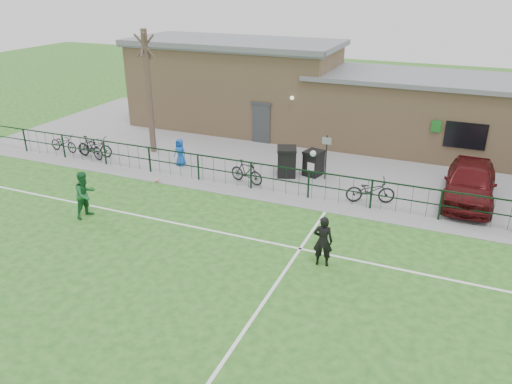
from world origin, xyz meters
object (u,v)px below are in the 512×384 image
at_px(wheelie_bin_right, 313,164).
at_px(ball_ground, 157,180).
at_px(car_maroon, 470,182).
at_px(bare_tree, 149,93).
at_px(bicycle_e, 370,190).
at_px(outfield_player, 85,194).
at_px(bicycle_c, 95,147).
at_px(bicycle_d, 247,172).
at_px(spectator_child, 180,152).
at_px(wheelie_bin_left, 287,162).
at_px(bicycle_b, 90,148).
at_px(sign_post, 326,158).
at_px(bicycle_a, 64,143).

height_order(wheelie_bin_right, ball_ground, wheelie_bin_right).
bearing_deg(car_maroon, bare_tree, -179.56).
height_order(bicycle_e, outfield_player, outfield_player).
xyz_separation_m(bicycle_c, bicycle_d, (8.29, -0.24, 0.01)).
height_order(wheelie_bin_right, bicycle_c, wheelie_bin_right).
bearing_deg(spectator_child, wheelie_bin_right, 19.10).
bearing_deg(wheelie_bin_left, bicycle_d, -150.61).
relative_size(bare_tree, bicycle_e, 3.16).
xyz_separation_m(bicycle_b, bicycle_e, (13.58, 0.13, -0.04)).
relative_size(spectator_child, ball_ground, 6.11).
bearing_deg(outfield_player, sign_post, -35.22).
xyz_separation_m(wheelie_bin_left, car_maroon, (7.55, 0.20, 0.19)).
bearing_deg(spectator_child, bicycle_d, -4.01).
xyz_separation_m(bicycle_e, ball_ground, (-8.91, -1.49, -0.41)).
bearing_deg(bicycle_b, bicycle_d, -75.83).
height_order(bicycle_a, ball_ground, bicycle_a).
xyz_separation_m(bare_tree, bicycle_a, (-4.18, -1.79, -2.54)).
bearing_deg(bicycle_e, wheelie_bin_left, 51.74).
distance_m(bicycle_a, spectator_child, 6.53).
height_order(car_maroon, bicycle_c, car_maroon).
height_order(car_maroon, ball_ground, car_maroon).
bearing_deg(ball_ground, bicycle_e, 9.52).
bearing_deg(bicycle_b, wheelie_bin_right, -65.26).
relative_size(wheelie_bin_left, bicycle_b, 0.68).
distance_m(wheelie_bin_right, bicycle_c, 10.81).
xyz_separation_m(wheelie_bin_right, bicycle_c, (-10.67, -1.77, -0.04)).
height_order(sign_post, bicycle_c, sign_post).
relative_size(bare_tree, wheelie_bin_left, 4.93).
relative_size(bicycle_d, bicycle_e, 0.88).
relative_size(wheelie_bin_left, spectator_child, 0.94).
bearing_deg(sign_post, bicycle_e, -36.22).
relative_size(car_maroon, outfield_player, 2.65).
height_order(car_maroon, bicycle_b, car_maroon).
relative_size(bicycle_c, spectator_child, 1.45).
bearing_deg(car_maroon, bicycle_c, -173.47).
xyz_separation_m(spectator_child, ball_ground, (0.13, -2.21, -0.56)).
bearing_deg(bicycle_a, car_maroon, -82.18).
distance_m(wheelie_bin_left, sign_post, 1.77).
relative_size(bicycle_e, spectator_child, 1.47).
bearing_deg(bicycle_b, spectator_child, -65.73).
bearing_deg(sign_post, ball_ground, -154.37).
bearing_deg(bicycle_e, bicycle_a, 70.97).
distance_m(bicycle_a, bicycle_e, 15.55).
height_order(bare_tree, spectator_child, bare_tree).
bearing_deg(bicycle_b, sign_post, -67.18).
bearing_deg(sign_post, wheelie_bin_right, 156.55).
bearing_deg(ball_ground, bicycle_c, 160.34).
bearing_deg(bicycle_a, bicycle_e, -87.22).
distance_m(bicycle_b, bicycle_e, 13.58).
xyz_separation_m(bare_tree, car_maroon, (14.91, -0.31, -2.18)).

